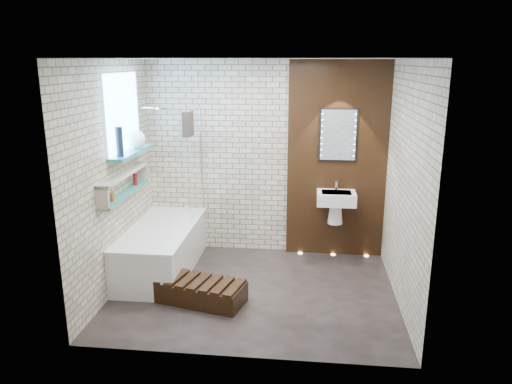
# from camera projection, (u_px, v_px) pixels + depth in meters

# --- Properties ---
(ground) EXTENTS (3.20, 3.20, 0.00)m
(ground) POSITION_uv_depth(u_px,v_px,m) (255.00, 291.00, 5.64)
(ground) COLOR black
(ground) RESTS_ON ground
(room_shell) EXTENTS (3.24, 3.20, 2.60)m
(room_shell) POSITION_uv_depth(u_px,v_px,m) (254.00, 182.00, 5.30)
(room_shell) COLOR tan
(room_shell) RESTS_ON ground
(walnut_panel) EXTENTS (1.30, 0.06, 2.60)m
(walnut_panel) POSITION_uv_depth(u_px,v_px,m) (337.00, 161.00, 6.41)
(walnut_panel) COLOR black
(walnut_panel) RESTS_ON ground
(clerestory_window) EXTENTS (0.18, 1.00, 0.94)m
(clerestory_window) POSITION_uv_depth(u_px,v_px,m) (124.00, 121.00, 5.64)
(clerestory_window) COLOR #7FADE0
(clerestory_window) RESTS_ON room_shell
(display_niche) EXTENTS (0.14, 1.30, 0.26)m
(display_niche) POSITION_uv_depth(u_px,v_px,m) (125.00, 184.00, 5.63)
(display_niche) COLOR teal
(display_niche) RESTS_ON room_shell
(bathtub) EXTENTS (0.79, 1.74, 0.70)m
(bathtub) POSITION_uv_depth(u_px,v_px,m) (162.00, 249.00, 6.12)
(bathtub) COLOR white
(bathtub) RESTS_ON ground
(bath_screen) EXTENTS (0.01, 0.78, 1.40)m
(bath_screen) POSITION_uv_depth(u_px,v_px,m) (195.00, 165.00, 6.25)
(bath_screen) COLOR white
(bath_screen) RESTS_ON bathtub
(towel) EXTENTS (0.09, 0.23, 0.30)m
(towel) POSITION_uv_depth(u_px,v_px,m) (188.00, 124.00, 5.82)
(towel) COLOR black
(towel) RESTS_ON bath_screen
(shower_head) EXTENTS (0.18, 0.18, 0.02)m
(shower_head) POSITION_uv_depth(u_px,v_px,m) (161.00, 108.00, 6.16)
(shower_head) COLOR silver
(shower_head) RESTS_ON room_shell
(washbasin) EXTENTS (0.50, 0.36, 0.58)m
(washbasin) POSITION_uv_depth(u_px,v_px,m) (336.00, 202.00, 6.36)
(washbasin) COLOR white
(washbasin) RESTS_ON walnut_panel
(led_mirror) EXTENTS (0.50, 0.02, 0.70)m
(led_mirror) POSITION_uv_depth(u_px,v_px,m) (338.00, 135.00, 6.29)
(led_mirror) COLOR black
(led_mirror) RESTS_ON walnut_panel
(walnut_step) EXTENTS (1.06, 0.67, 0.22)m
(walnut_step) POSITION_uv_depth(u_px,v_px,m) (200.00, 292.00, 5.38)
(walnut_step) COLOR black
(walnut_step) RESTS_ON ground
(niche_bottles) EXTENTS (0.06, 0.78, 0.14)m
(niche_bottles) POSITION_uv_depth(u_px,v_px,m) (129.00, 184.00, 5.77)
(niche_bottles) COLOR maroon
(niche_bottles) RESTS_ON display_niche
(sill_vases) EXTENTS (0.22, 0.68, 0.33)m
(sill_vases) POSITION_uv_depth(u_px,v_px,m) (134.00, 140.00, 5.79)
(sill_vases) COLOR white
(sill_vases) RESTS_ON clerestory_window
(floor_uplights) EXTENTS (0.96, 0.06, 0.01)m
(floor_uplights) POSITION_uv_depth(u_px,v_px,m) (333.00, 254.00, 6.69)
(floor_uplights) COLOR #FFD899
(floor_uplights) RESTS_ON ground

